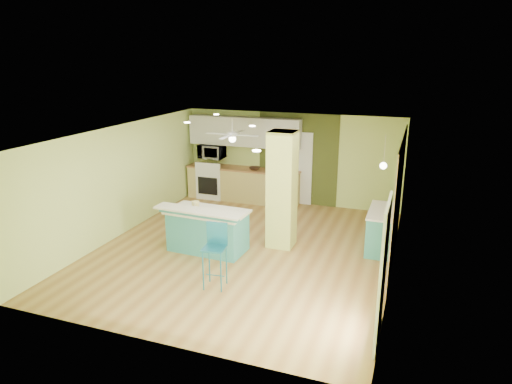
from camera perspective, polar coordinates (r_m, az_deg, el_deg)
floor at (r=9.80m, az=-1.37°, el=-7.21°), size 6.00×7.00×0.01m
ceiling at (r=9.08m, az=-1.48°, el=7.43°), size 6.00×7.00×0.01m
wall_back at (r=12.58m, az=4.39°, el=4.19°), size 6.00×0.01×2.50m
wall_front at (r=6.44m, az=-12.95°, el=-8.72°), size 6.00×0.01×2.50m
wall_left at (r=10.78m, az=-16.48°, el=1.41°), size 0.01×7.00×2.50m
wall_right at (r=8.78m, az=17.19°, el=-2.11°), size 0.01×7.00×2.50m
wood_panel at (r=9.35m, az=17.31°, el=-0.97°), size 0.02×3.40×2.50m
olive_accent at (r=12.52m, az=5.25°, el=4.10°), size 2.20×0.02×2.50m
interior_door at (r=12.55m, az=5.19°, el=2.96°), size 0.82×0.05×2.00m
french_door at (r=6.71m, az=15.57°, el=-9.71°), size 0.04×1.08×2.10m
column at (r=9.61m, az=3.27°, el=0.26°), size 0.55×0.55×2.50m
kitchen_run at (r=12.89m, az=-1.63°, el=0.97°), size 3.25×0.63×0.94m
stove at (r=13.26m, az=-5.47°, el=1.28°), size 0.76×0.66×1.08m
upper_cabinets at (r=12.68m, az=-1.48°, el=7.55°), size 3.20×0.34×0.80m
microwave at (r=13.06m, az=-5.56°, el=5.07°), size 0.70×0.48×0.39m
ceiling_fan at (r=11.38m, az=-2.98°, el=7.13°), size 1.41×1.41×0.61m
pendant_lamp at (r=9.35m, az=15.63°, el=3.20°), size 0.14×0.14×0.69m
wall_decor at (r=9.46m, az=17.39°, el=1.12°), size 0.03×0.90×0.70m
peninsula at (r=9.64m, az=-6.10°, el=-4.69°), size 1.91×1.08×1.01m
bar_stool at (r=8.08m, az=-5.06°, el=-6.58°), size 0.42×0.42×1.17m
side_counter at (r=10.04m, az=15.41°, el=-4.53°), size 0.57×1.34×0.86m
fruit_bowl at (r=12.58m, az=-0.17°, el=2.96°), size 0.35×0.35×0.08m
canister at (r=9.67m, az=-7.57°, el=-1.61°), size 0.16×0.16×0.15m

